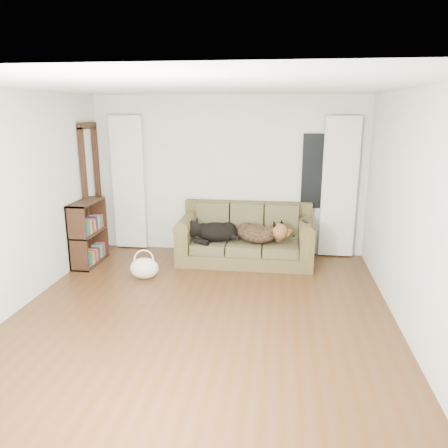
# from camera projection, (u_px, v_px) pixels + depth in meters

# --- Properties ---
(floor) EXTENTS (5.00, 5.00, 0.00)m
(floor) POSITION_uv_depth(u_px,v_px,m) (202.00, 315.00, 5.18)
(floor) COLOR #4A2B13
(floor) RESTS_ON ground
(ceiling) EXTENTS (5.00, 5.00, 0.00)m
(ceiling) POSITION_uv_depth(u_px,v_px,m) (199.00, 87.00, 4.52)
(ceiling) COLOR white
(ceiling) RESTS_ON ground
(wall_back) EXTENTS (4.50, 0.04, 2.60)m
(wall_back) POSITION_uv_depth(u_px,v_px,m) (228.00, 176.00, 7.25)
(wall_back) COLOR silver
(wall_back) RESTS_ON ground
(wall_left) EXTENTS (0.04, 5.00, 2.60)m
(wall_left) POSITION_uv_depth(u_px,v_px,m) (13.00, 203.00, 5.14)
(wall_left) COLOR silver
(wall_left) RESTS_ON ground
(wall_right) EXTENTS (0.04, 5.00, 2.60)m
(wall_right) POSITION_uv_depth(u_px,v_px,m) (412.00, 215.00, 4.56)
(wall_right) COLOR silver
(wall_right) RESTS_ON ground
(curtain_left) EXTENTS (0.55, 0.08, 2.25)m
(curtain_left) POSITION_uv_depth(u_px,v_px,m) (129.00, 183.00, 7.42)
(curtain_left) COLOR silver
(curtain_left) RESTS_ON ground
(curtain_right) EXTENTS (0.55, 0.08, 2.25)m
(curtain_right) POSITION_uv_depth(u_px,v_px,m) (339.00, 188.00, 6.98)
(curtain_right) COLOR silver
(curtain_right) RESTS_ON ground
(window_pane) EXTENTS (0.50, 0.03, 1.20)m
(window_pane) POSITION_uv_depth(u_px,v_px,m) (318.00, 172.00, 7.01)
(window_pane) COLOR black
(window_pane) RESTS_ON wall_back
(door_casing) EXTENTS (0.07, 0.60, 2.10)m
(door_casing) POSITION_uv_depth(u_px,v_px,m) (92.00, 192.00, 7.16)
(door_casing) COLOR black
(door_casing) RESTS_ON ground
(sofa) EXTENTS (2.10, 0.91, 0.86)m
(sofa) POSITION_uv_depth(u_px,v_px,m) (245.00, 234.00, 6.92)
(sofa) COLOR brown
(sofa) RESTS_ON floor
(dog_black_lab) EXTENTS (0.71, 0.51, 0.29)m
(dog_black_lab) POSITION_uv_depth(u_px,v_px,m) (214.00, 233.00, 6.90)
(dog_black_lab) COLOR black
(dog_black_lab) RESTS_ON sofa
(dog_shepherd) EXTENTS (0.85, 0.80, 0.31)m
(dog_shepherd) POSITION_uv_depth(u_px,v_px,m) (258.00, 233.00, 6.82)
(dog_shepherd) COLOR black
(dog_shepherd) RESTS_ON sofa
(tv_remote) EXTENTS (0.10, 0.19, 0.02)m
(tv_remote) POSITION_uv_depth(u_px,v_px,m) (305.00, 221.00, 6.61)
(tv_remote) COLOR black
(tv_remote) RESTS_ON sofa
(tote_bag) EXTENTS (0.47, 0.39, 0.30)m
(tote_bag) POSITION_uv_depth(u_px,v_px,m) (144.00, 268.00, 6.29)
(tote_bag) COLOR silver
(tote_bag) RESTS_ON floor
(bookshelf) EXTENTS (0.38, 0.83, 1.00)m
(bookshelf) POSITION_uv_depth(u_px,v_px,m) (88.00, 233.00, 6.82)
(bookshelf) COLOR black
(bookshelf) RESTS_ON floor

